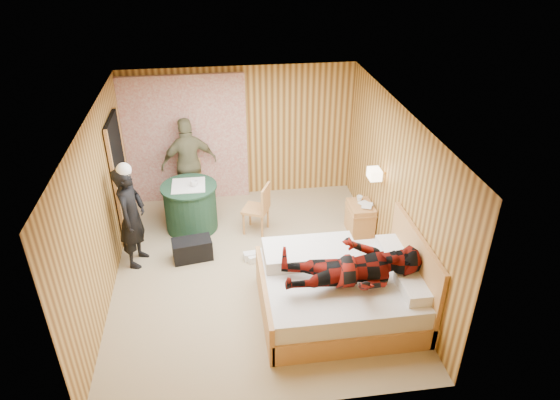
{
  "coord_description": "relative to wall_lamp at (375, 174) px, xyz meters",
  "views": [
    {
      "loc": [
        -0.46,
        -6.14,
        4.76
      ],
      "look_at": [
        0.43,
        0.28,
        1.05
      ],
      "focal_mm": 32.0,
      "sensor_mm": 36.0,
      "label": 1
    }
  ],
  "objects": [
    {
      "name": "chair_near",
      "position": [
        -1.73,
        0.61,
        -0.78
      ],
      "size": [
        0.53,
        0.53,
        0.9
      ],
      "rotation": [
        0.0,
        0.0,
        -1.99
      ],
      "color": "#E1A45C",
      "rests_on": "floor"
    },
    {
      "name": "ceiling",
      "position": [
        -1.92,
        -0.45,
        1.2
      ],
      "size": [
        4.2,
        5.0,
        0.01
      ],
      "primitive_type": "cube",
      "color": "white",
      "rests_on": "wall_back"
    },
    {
      "name": "wall_left",
      "position": [
        -4.02,
        -0.45,
        -0.05
      ],
      "size": [
        0.02,
        5.0,
        2.5
      ],
      "primitive_type": "cube",
      "color": "tan",
      "rests_on": "floor"
    },
    {
      "name": "floor",
      "position": [
        -1.92,
        -0.45,
        -1.3
      ],
      "size": [
        4.2,
        5.0,
        0.01
      ],
      "primitive_type": "cube",
      "color": "tan",
      "rests_on": "ground"
    },
    {
      "name": "sneaker_right",
      "position": [
        -1.89,
        -0.23,
        -1.24
      ],
      "size": [
        0.27,
        0.19,
        0.11
      ],
      "primitive_type": "cube",
      "rotation": [
        0.0,
        0.0,
        0.39
      ],
      "color": "white",
      "rests_on": "floor"
    },
    {
      "name": "curtain",
      "position": [
        -2.92,
        1.98,
        -0.1
      ],
      "size": [
        2.2,
        0.08,
        2.4
      ],
      "primitive_type": "cube",
      "color": "beige",
      "rests_on": "floor"
    },
    {
      "name": "cup_nightstand",
      "position": [
        -0.04,
        0.5,
        -0.71
      ],
      "size": [
        0.11,
        0.11,
        0.09
      ],
      "primitive_type": "imported",
      "rotation": [
        0.0,
        0.0,
        -0.07
      ],
      "color": "white",
      "rests_on": "nightstand"
    },
    {
      "name": "cup_table",
      "position": [
        -2.79,
        0.85,
        -0.41
      ],
      "size": [
        0.14,
        0.14,
        0.1
      ],
      "primitive_type": "imported",
      "rotation": [
        0.0,
        0.0,
        -0.16
      ],
      "color": "white",
      "rests_on": "round_table"
    },
    {
      "name": "bed",
      "position": [
        -0.8,
        -1.5,
        -0.96
      ],
      "size": [
        2.17,
        1.71,
        1.18
      ],
      "color": "#E1A45C",
      "rests_on": "floor"
    },
    {
      "name": "doorway",
      "position": [
        -3.98,
        0.95,
        -0.28
      ],
      "size": [
        0.06,
        0.9,
        2.05
      ],
      "primitive_type": "cube",
      "color": "black",
      "rests_on": "floor"
    },
    {
      "name": "nightstand",
      "position": [
        -0.04,
        0.37,
        -1.02
      ],
      "size": [
        0.41,
        0.56,
        0.54
      ],
      "color": "#E1A45C",
      "rests_on": "floor"
    },
    {
      "name": "book_lower",
      "position": [
        -0.04,
        0.32,
        -0.75
      ],
      "size": [
        0.26,
        0.28,
        0.02
      ],
      "primitive_type": "imported",
      "rotation": [
        0.0,
        0.0,
        0.53
      ],
      "color": "white",
      "rests_on": "nightstand"
    },
    {
      "name": "sneaker_left",
      "position": [
        -1.92,
        -0.18,
        -1.23
      ],
      "size": [
        0.32,
        0.16,
        0.13
      ],
      "primitive_type": "cube",
      "rotation": [
        0.0,
        0.0,
        0.13
      ],
      "color": "white",
      "rests_on": "floor"
    },
    {
      "name": "round_table",
      "position": [
        -2.89,
        0.9,
        -0.88
      ],
      "size": [
        0.95,
        0.95,
        0.84
      ],
      "color": "#204630",
      "rests_on": "floor"
    },
    {
      "name": "duffel_bag",
      "position": [
        -2.87,
        -0.02,
        -1.13
      ],
      "size": [
        0.65,
        0.42,
        0.34
      ],
      "primitive_type": "cube",
      "rotation": [
        0.0,
        0.0,
        0.16
      ],
      "color": "black",
      "rests_on": "floor"
    },
    {
      "name": "book_upper",
      "position": [
        -0.04,
        0.32,
        -0.73
      ],
      "size": [
        0.25,
        0.27,
        0.02
      ],
      "primitive_type": "imported",
      "rotation": [
        0.0,
        0.0,
        -0.47
      ],
      "color": "white",
      "rests_on": "nightstand"
    },
    {
      "name": "chair_far",
      "position": [
        -2.9,
        1.64,
        -0.76
      ],
      "size": [
        0.44,
        0.44,
        0.93
      ],
      "rotation": [
        0.0,
        0.0,
        0.05
      ],
      "color": "#E1A45C",
      "rests_on": "floor"
    },
    {
      "name": "wall_right",
      "position": [
        0.18,
        -0.45,
        -0.05
      ],
      "size": [
        0.02,
        5.0,
        2.5
      ],
      "primitive_type": "cube",
      "color": "tan",
      "rests_on": "floor"
    },
    {
      "name": "wall_back",
      "position": [
        -1.92,
        2.05,
        -0.05
      ],
      "size": [
        4.2,
        0.02,
        2.5
      ],
      "primitive_type": "cube",
      "color": "tan",
      "rests_on": "floor"
    },
    {
      "name": "wall_lamp",
      "position": [
        0.0,
        0.0,
        0.0
      ],
      "size": [
        0.26,
        0.24,
        0.16
      ],
      "color": "gold",
      "rests_on": "wall_right"
    },
    {
      "name": "man_on_bed",
      "position": [
        -0.77,
        -1.73,
        -0.28
      ],
      "size": [
        0.86,
        0.67,
        1.77
      ],
      "primitive_type": "imported",
      "rotation": [
        0.0,
        1.57,
        0.0
      ],
      "color": "maroon",
      "rests_on": "bed"
    },
    {
      "name": "man_at_table",
      "position": [
        -2.89,
        1.69,
        -0.44
      ],
      "size": [
        1.08,
        0.65,
        1.72
      ],
      "primitive_type": "imported",
      "rotation": [
        0.0,
        0.0,
        3.38
      ],
      "color": "#72704C",
      "rests_on": "floor"
    },
    {
      "name": "woman_standing",
      "position": [
        -3.72,
        0.02,
        -0.48
      ],
      "size": [
        0.53,
        0.68,
        1.64
      ],
      "primitive_type": "imported",
      "rotation": [
        0.0,
        0.0,
        1.31
      ],
      "color": "black",
      "rests_on": "floor"
    }
  ]
}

